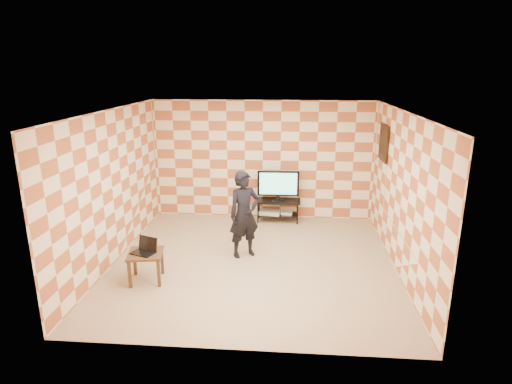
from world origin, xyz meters
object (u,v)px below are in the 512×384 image
tv_stand (278,206)px  person (244,214)px  tv (278,184)px  side_table (146,258)px

tv_stand → person: size_ratio=0.62×
tv → person: 1.99m
tv → side_table: bearing=-124.3°
tv → side_table: (-2.06, -3.02, -0.46)m
tv_stand → person: bearing=-106.4°
tv_stand → tv: size_ratio=1.08×
tv_stand → person: 2.04m
tv → side_table: tv is taller
tv_stand → side_table: same height
side_table → tv_stand: bearing=55.7°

